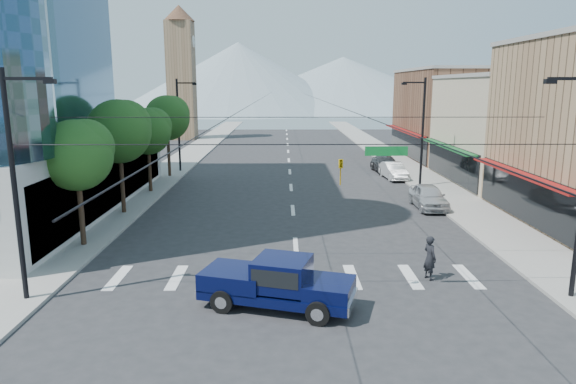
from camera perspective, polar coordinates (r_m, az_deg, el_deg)
name	(u,v)px	position (r m, az deg, el deg)	size (l,w,h in m)	color
ground	(299,290)	(21.73, 1.27, -10.87)	(160.00, 160.00, 0.00)	#28282B
sidewalk_left	(187,157)	(61.66, -11.17, 3.80)	(4.00, 120.00, 0.15)	gray
sidewalk_right	(390,157)	(61.92, 11.27, 3.83)	(4.00, 120.00, 0.15)	gray
shop_mid	(523,131)	(48.81, 24.65, 6.15)	(12.00, 14.00, 9.00)	tan
shop_far	(460,115)	(63.59, 18.60, 8.11)	(12.00, 18.00, 10.00)	brown
clock_tower	(181,71)	(83.59, -11.79, 13.07)	(4.80, 4.80, 20.40)	#8C6B4C
mountain_left	(239,77)	(170.67, -5.51, 12.57)	(80.00, 80.00, 22.00)	gray
mountain_right	(343,84)	(181.23, 6.12, 11.88)	(90.00, 90.00, 18.00)	gray
tree_near	(80,153)	(28.34, -22.15, 4.07)	(3.65, 3.64, 6.71)	black
tree_midnear	(121,129)	(34.85, -18.05, 6.63)	(4.09, 4.09, 7.52)	black
tree_midfar	(149,130)	(41.61, -15.14, 6.70)	(3.65, 3.64, 6.71)	black
tree_far	(169,117)	(48.36, -13.12, 8.17)	(4.09, 4.09, 7.52)	black
signal_rig	(306,185)	(19.42, 1.99, 0.73)	(21.80, 0.20, 9.00)	black
lamp_pole_nw	(180,122)	(51.15, -11.94, 7.66)	(2.00, 0.25, 9.00)	black
lamp_pole_ne	(421,128)	(43.68, 14.59, 6.89)	(2.00, 0.25, 9.00)	black
pickup_truck	(276,282)	(19.79, -1.30, -9.95)	(6.22, 3.67, 1.99)	#070C37
pedestrian	(430,258)	(23.41, 15.48, -7.05)	(0.72, 0.47, 1.96)	black
parked_car_near	(428,196)	(36.80, 15.33, -0.48)	(1.95, 4.85, 1.65)	#B4B5B9
parked_car_mid	(394,171)	(47.67, 11.65, 2.32)	(1.59, 4.56, 1.50)	silver
parked_car_far	(386,164)	(51.15, 10.81, 3.02)	(2.20, 5.42, 1.57)	#323235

